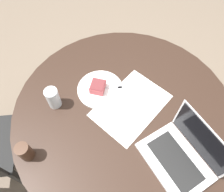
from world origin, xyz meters
name	(u,v)px	position (x,y,z in m)	size (l,w,h in m)	color
ground_plane	(120,152)	(0.00, 0.00, 0.00)	(12.00, 12.00, 0.00)	#6B5B4C
dining_table	(123,122)	(0.00, 0.00, 0.61)	(1.22, 1.22, 0.77)	black
paper_document	(131,105)	(0.05, 0.01, 0.77)	(0.49, 0.41, 0.00)	white
plate	(100,89)	(-0.06, 0.18, 0.78)	(0.26, 0.26, 0.01)	white
cake_slice	(98,87)	(-0.07, 0.18, 0.81)	(0.11, 0.11, 0.05)	#B74C51
fork	(111,88)	(0.00, 0.16, 0.79)	(0.16, 0.09, 0.00)	silver
coffee_glass	(25,151)	(-0.54, 0.00, 0.83)	(0.07, 0.07, 0.11)	#3D2619
water_glass	(53,98)	(-0.32, 0.21, 0.83)	(0.07, 0.07, 0.13)	silver
laptop	(182,156)	(0.11, -0.35, 0.81)	(0.26, 0.35, 0.24)	silver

